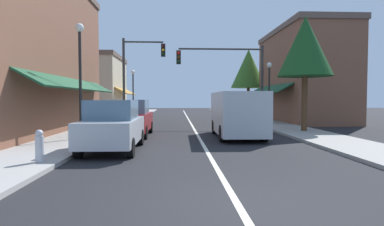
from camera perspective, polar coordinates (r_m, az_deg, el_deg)
The scene contains 18 objects.
ground_plane at distance 23.36m, azimuth -0.17°, elevation -1.92°, with size 80.00×80.00×0.00m, color black.
sidewalk_left at distance 23.76m, azimuth -13.55°, elevation -1.77°, with size 2.60×56.00×0.12m, color #A39E99.
sidewalk_right at distance 24.23m, azimuth 12.94°, elevation -1.68°, with size 2.60×56.00×0.12m, color gray.
lane_center_stripe at distance 23.36m, azimuth -0.17°, elevation -1.91°, with size 0.14×52.00×0.01m, color silver.
storefront_left_block at distance 19.32m, azimuth -28.51°, elevation 9.84°, with size 6.34×14.20×8.75m.
storefront_right_block at distance 27.26m, azimuth 19.07°, elevation 6.31°, with size 5.78×10.20×7.34m.
storefront_far_left at distance 34.30m, azimuth -16.72°, elevation 4.58°, with size 6.33×8.20×6.19m.
parked_car_nearest_left at distance 11.46m, azimuth -13.82°, elevation -2.21°, with size 1.78×4.10×1.77m.
parked_car_second_left at distance 15.85m, azimuth -10.69°, elevation -0.89°, with size 1.82×4.12×1.77m.
van_in_lane at distance 15.21m, azimuth 7.96°, elevation 0.00°, with size 2.05×5.20×2.12m.
traffic_signal_mast_arm at distance 22.13m, azimuth 6.97°, elevation 7.61°, with size 5.95×0.50×5.43m.
traffic_signal_left_corner at distance 23.35m, azimuth -9.75°, elevation 7.86°, with size 3.05×0.50×6.10m.
street_lamp_left_near at distance 14.54m, azimuth -19.25°, elevation 8.44°, with size 0.36×0.36×4.99m.
street_lamp_right_mid at distance 22.36m, azimuth 13.53°, elevation 5.30°, with size 0.36×0.36×4.27m.
street_lamp_left_far at distance 30.12m, azimuth -10.42°, elevation 4.80°, with size 0.36×0.36×4.44m.
tree_right_near at distance 18.18m, azimuth 19.45°, elevation 10.99°, with size 2.86×2.86×6.14m.
tree_right_far at distance 32.64m, azimuth 9.99°, elevation 7.74°, with size 3.46×3.46×6.72m.
fire_hydrant at distance 9.54m, azimuth -25.43°, elevation -5.31°, with size 0.22×0.22×0.87m.
Camera 1 is at (-1.04, -5.27, 1.81)m, focal length 30.06 mm.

